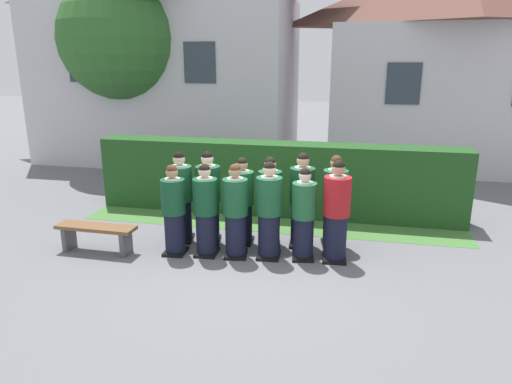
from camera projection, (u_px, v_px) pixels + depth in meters
The scene contains 19 objects.
ground_plane at pixel (253, 255), 7.99m from camera, with size 60.00×60.00×0.00m, color slate.
student_front_row_0 at pixel (174, 212), 7.90m from camera, with size 0.41×0.50×1.56m.
student_front_row_1 at pixel (206, 212), 7.85m from camera, with size 0.41×0.47×1.59m.
student_front_row_2 at pixel (235, 213), 7.78m from camera, with size 0.43×0.53×1.60m.
student_front_row_3 at pixel (269, 213), 7.74m from camera, with size 0.43×0.49×1.65m.
student_front_row_4 at pixel (304, 216), 7.70m from camera, with size 0.42×0.52×1.56m.
student_in_red_blazer at pixel (336, 213), 7.62m from camera, with size 0.44×0.51×1.69m.
student_rear_row_0 at pixel (181, 199), 8.45m from camera, with size 0.46×0.54×1.67m.
student_rear_row_1 at pixel (208, 200), 8.37m from camera, with size 0.47×0.55×1.69m.
student_rear_row_2 at pixel (242, 203), 8.36m from camera, with size 0.41×0.47×1.59m.
student_rear_row_3 at pixel (270, 203), 8.29m from camera, with size 0.45×0.52×1.61m.
student_rear_row_4 at pixel (302, 202), 8.23m from camera, with size 0.44×0.50×1.69m.
student_rear_row_5 at pixel (335, 204), 8.19m from camera, with size 0.46×0.56×1.66m.
hedge at pixel (276, 178), 9.99m from camera, with size 7.76×0.70×1.54m.
school_building_main at pixel (169, 40), 15.02m from camera, with size 8.37×4.68×7.43m.
school_building_annex at pixel (456, 58), 13.89m from camera, with size 7.53×4.15×6.32m.
oak_tree_left at pixel (120, 39), 13.38m from camera, with size 3.47×3.47×5.53m.
wooden_bench at pixel (96, 233), 8.05m from camera, with size 1.41×0.39×0.48m.
lawn_strip at pixel (269, 225), 9.45m from camera, with size 7.76×0.90×0.01m, color #477A38.
Camera 1 is at (1.61, -7.20, 3.24)m, focal length 32.76 mm.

